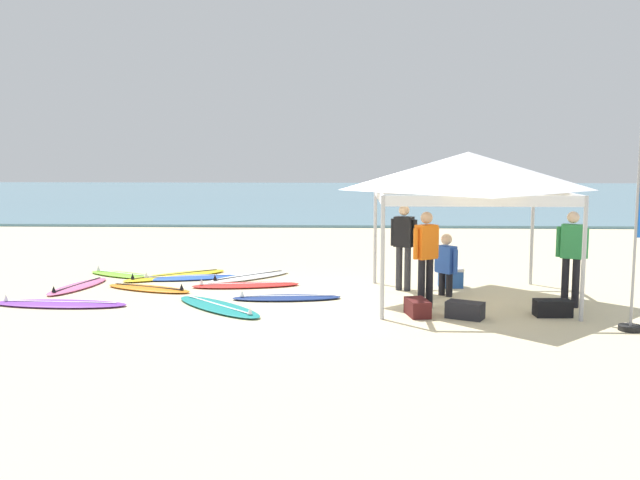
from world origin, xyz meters
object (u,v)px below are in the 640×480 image
object	(u,v)px
surfboard_blue	(188,278)
surfboard_teal	(218,307)
surfboard_orange	(149,288)
surfboard_white	(249,277)
surfboard_red	(245,285)
person_orange	(426,253)
gear_bag_on_sand	(417,308)
surfboard_navy	(286,297)
person_black	(404,241)
person_blue	(446,262)
surfboard_purple	(59,304)
surfboard_pink	(77,286)
canopy_tent	(468,172)
gear_bag_by_pole	(465,310)
surfboard_lime	(124,275)
person_green	(572,252)
cooler_box	(450,278)
gear_bag_near_tent	(553,308)
surfboard_yellow	(175,276)

from	to	relation	value
surfboard_blue	surfboard_teal	bearing A→B (deg)	-67.21
surfboard_orange	surfboard_white	xyz separation A→B (m)	(1.81, 1.39, -0.00)
surfboard_white	surfboard_orange	bearing A→B (deg)	-142.43
surfboard_red	person_orange	distance (m)	4.04
person_orange	gear_bag_on_sand	bearing A→B (deg)	-107.40
surfboard_navy	person_black	bearing A→B (deg)	23.09
surfboard_teal	surfboard_white	size ratio (longest dim) A/B	1.10
person_blue	surfboard_purple	bearing A→B (deg)	-170.76
surfboard_blue	surfboard_pink	xyz separation A→B (m)	(-2.02, -1.08, 0.00)
surfboard_blue	gear_bag_on_sand	bearing A→B (deg)	-35.06
canopy_tent	gear_bag_by_pole	bearing A→B (deg)	-99.13
surfboard_teal	surfboard_lime	distance (m)	4.16
person_green	gear_bag_by_pole	distance (m)	2.38
surfboard_purple	person_orange	xyz separation A→B (m)	(6.56, 0.08, 0.95)
person_black	surfboard_teal	bearing A→B (deg)	-152.14
canopy_tent	gear_bag_on_sand	size ratio (longest dim) A/B	5.61
canopy_tent	person_blue	world-z (taller)	canopy_tent
surfboard_blue	gear_bag_by_pole	bearing A→B (deg)	-32.28
surfboard_lime	person_green	size ratio (longest dim) A/B	1.14
surfboard_purple	person_orange	world-z (taller)	person_orange
surfboard_blue	surfboard_orange	xyz separation A→B (m)	(-0.50, -1.24, 0.00)
surfboard_teal	gear_bag_on_sand	world-z (taller)	gear_bag_on_sand
surfboard_orange	surfboard_red	world-z (taller)	same
gear_bag_on_sand	cooler_box	distance (m)	2.75
gear_bag_by_pole	surfboard_white	bearing A→B (deg)	139.00
surfboard_blue	gear_bag_by_pole	distance (m)	6.42
gear_bag_near_tent	gear_bag_by_pole	size ratio (longest dim) A/B	1.00
surfboard_red	surfboard_purple	bearing A→B (deg)	-148.14
surfboard_white	surfboard_yellow	world-z (taller)	same
surfboard_yellow	person_black	distance (m)	5.18
gear_bag_by_pole	cooler_box	xyz separation A→B (m)	(0.15, 2.75, 0.06)
person_green	surfboard_blue	bearing A→B (deg)	161.63
surfboard_red	gear_bag_on_sand	xyz separation A→B (m)	(3.28, -2.46, 0.10)
surfboard_yellow	surfboard_navy	bearing A→B (deg)	-40.49
surfboard_yellow	person_blue	xyz separation A→B (m)	(5.69, -1.82, 0.62)
surfboard_teal	surfboard_yellow	world-z (taller)	same
person_black	surfboard_purple	bearing A→B (deg)	-165.26
surfboard_teal	person_blue	distance (m)	4.39
surfboard_orange	gear_bag_by_pole	distance (m)	6.32
surfboard_pink	person_blue	xyz separation A→B (m)	(7.37, -0.49, 0.62)
surfboard_yellow	person_black	xyz separation A→B (m)	(4.92, -1.31, 0.95)
gear_bag_by_pole	cooler_box	size ratio (longest dim) A/B	1.20
surfboard_teal	person_black	xyz separation A→B (m)	(3.38, 1.79, 0.95)
surfboard_navy	surfboard_lime	bearing A→B (deg)	148.72
cooler_box	surfboard_teal	bearing A→B (deg)	-153.53
surfboard_blue	surfboard_orange	bearing A→B (deg)	-111.92
surfboard_white	person_blue	xyz separation A→B (m)	(4.05, -1.73, 0.62)
surfboard_navy	person_blue	xyz separation A→B (m)	(3.03, 0.46, 0.62)
surfboard_navy	gear_bag_on_sand	distance (m)	2.64
surfboard_white	person_green	bearing A→B (deg)	-23.17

